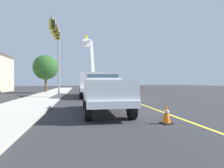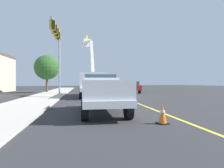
{
  "view_description": "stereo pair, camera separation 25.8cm",
  "coord_description": "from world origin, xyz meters",
  "px_view_note": "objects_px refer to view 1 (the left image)",
  "views": [
    {
      "loc": [
        -18.62,
        8.29,
        1.64
      ],
      "look_at": [
        -0.48,
        1.2,
        1.4
      ],
      "focal_mm": 30.3,
      "sensor_mm": 36.0,
      "label": 1
    },
    {
      "loc": [
        -18.71,
        8.05,
        1.64
      ],
      "look_at": [
        -0.48,
        1.2,
        1.4
      ],
      "focal_mm": 30.3,
      "sensor_mm": 36.0,
      "label": 2
    }
  ],
  "objects_px": {
    "passing_minivan": "(130,86)",
    "traffic_signal_mast": "(57,43)",
    "traffic_cone_leading": "(166,114)",
    "utility_bucket_truck": "(91,82)",
    "traffic_cone_mid_front": "(120,97)",
    "service_pickup_truck": "(105,92)",
    "traffic_cone_mid_rear": "(106,91)"
  },
  "relations": [
    {
      "from": "service_pickup_truck",
      "to": "passing_minivan",
      "type": "relative_size",
      "value": 1.16
    },
    {
      "from": "service_pickup_truck",
      "to": "traffic_cone_mid_rear",
      "type": "xyz_separation_m",
      "value": [
        13.84,
        -4.96,
        -0.68
      ]
    },
    {
      "from": "traffic_signal_mast",
      "to": "service_pickup_truck",
      "type": "bearing_deg",
      "value": -174.62
    },
    {
      "from": "utility_bucket_truck",
      "to": "traffic_signal_mast",
      "type": "bearing_deg",
      "value": 58.0
    },
    {
      "from": "traffic_cone_leading",
      "to": "passing_minivan",
      "type": "bearing_deg",
      "value": -22.78
    },
    {
      "from": "passing_minivan",
      "to": "traffic_cone_mid_front",
      "type": "height_order",
      "value": "passing_minivan"
    },
    {
      "from": "traffic_cone_leading",
      "to": "service_pickup_truck",
      "type": "bearing_deg",
      "value": 23.36
    },
    {
      "from": "traffic_cone_mid_front",
      "to": "traffic_cone_leading",
      "type": "bearing_deg",
      "value": 168.27
    },
    {
      "from": "passing_minivan",
      "to": "traffic_cone_leading",
      "type": "xyz_separation_m",
      "value": [
        -18.95,
        7.96,
        -0.6
      ]
    },
    {
      "from": "traffic_cone_leading",
      "to": "traffic_cone_mid_rear",
      "type": "relative_size",
      "value": 0.86
    },
    {
      "from": "traffic_cone_mid_front",
      "to": "traffic_signal_mast",
      "type": "bearing_deg",
      "value": 28.82
    },
    {
      "from": "utility_bucket_truck",
      "to": "traffic_cone_leading",
      "type": "height_order",
      "value": "utility_bucket_truck"
    },
    {
      "from": "traffic_cone_mid_front",
      "to": "traffic_cone_mid_rear",
      "type": "distance_m",
      "value": 8.85
    },
    {
      "from": "passing_minivan",
      "to": "traffic_cone_leading",
      "type": "bearing_deg",
      "value": 157.22
    },
    {
      "from": "utility_bucket_truck",
      "to": "passing_minivan",
      "type": "relative_size",
      "value": 1.68
    },
    {
      "from": "traffic_cone_mid_front",
      "to": "service_pickup_truck",
      "type": "bearing_deg",
      "value": 148.66
    },
    {
      "from": "utility_bucket_truck",
      "to": "traffic_cone_mid_rear",
      "type": "distance_m",
      "value": 4.12
    },
    {
      "from": "passing_minivan",
      "to": "traffic_cone_mid_front",
      "type": "relative_size",
      "value": 7.36
    },
    {
      "from": "passing_minivan",
      "to": "traffic_signal_mast",
      "type": "distance_m",
      "value": 12.03
    },
    {
      "from": "service_pickup_truck",
      "to": "traffic_cone_mid_front",
      "type": "xyz_separation_m",
      "value": [
        5.18,
        -3.15,
        -0.78
      ]
    },
    {
      "from": "passing_minivan",
      "to": "traffic_cone_mid_front",
      "type": "xyz_separation_m",
      "value": [
        -10.52,
        6.21,
        -0.63
      ]
    },
    {
      "from": "utility_bucket_truck",
      "to": "traffic_cone_mid_rear",
      "type": "relative_size",
      "value": 9.61
    },
    {
      "from": "traffic_cone_leading",
      "to": "traffic_signal_mast",
      "type": "height_order",
      "value": "traffic_signal_mast"
    },
    {
      "from": "utility_bucket_truck",
      "to": "passing_minivan",
      "type": "distance_m",
      "value": 8.58
    },
    {
      "from": "passing_minivan",
      "to": "traffic_signal_mast",
      "type": "bearing_deg",
      "value": 103.47
    },
    {
      "from": "traffic_cone_mid_rear",
      "to": "traffic_cone_leading",
      "type": "bearing_deg",
      "value": 168.23
    },
    {
      "from": "traffic_cone_mid_front",
      "to": "utility_bucket_truck",
      "type": "bearing_deg",
      "value": 9.1
    },
    {
      "from": "traffic_signal_mast",
      "to": "traffic_cone_mid_front",
      "type": "bearing_deg",
      "value": -151.18
    },
    {
      "from": "passing_minivan",
      "to": "traffic_cone_mid_rear",
      "type": "bearing_deg",
      "value": 112.96
    },
    {
      "from": "service_pickup_truck",
      "to": "utility_bucket_truck",
      "type": "bearing_deg",
      "value": -11.42
    },
    {
      "from": "traffic_cone_mid_front",
      "to": "traffic_signal_mast",
      "type": "relative_size",
      "value": 0.08
    },
    {
      "from": "utility_bucket_truck",
      "to": "traffic_cone_mid_front",
      "type": "bearing_deg",
      "value": -170.9
    }
  ]
}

